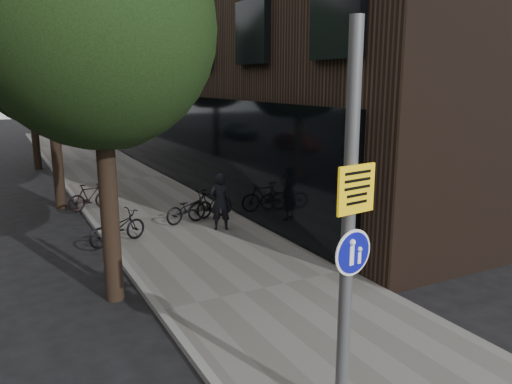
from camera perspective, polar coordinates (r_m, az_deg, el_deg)
ground at (r=8.20m, az=11.29°, el=-20.03°), size 120.00×120.00×0.00m
sidewalk at (r=16.56m, az=-10.26°, el=-2.74°), size 4.50×60.00×0.12m
curb_edge at (r=16.06m, az=-17.93°, el=-3.63°), size 0.15×60.00×0.13m
street_tree_near at (r=10.13m, az=-17.34°, el=16.15°), size 4.40×4.40×7.50m
street_tree_mid at (r=18.53m, az=-22.47°, el=13.93°), size 5.00×5.00×7.80m
street_tree_far at (r=27.49m, az=-24.44°, el=13.03°), size 5.00×5.00×7.80m
signpost at (r=6.08m, az=10.48°, el=-4.40°), size 0.57×0.17×4.97m
pedestrian at (r=14.50m, az=-4.10°, el=-1.09°), size 0.72×0.61×1.68m
parked_bike_facade_near at (r=15.48m, az=-7.63°, el=-1.82°), size 1.78×1.00×0.88m
parked_bike_facade_far at (r=15.74m, az=-5.25°, el=-1.31°), size 1.71×0.77×0.99m
parked_bike_curb_near at (r=13.81m, az=-15.57°, el=-3.93°), size 1.79×1.15×0.89m
parked_bike_curb_far at (r=17.70m, az=-18.45°, el=-0.53°), size 1.52×0.62×0.89m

